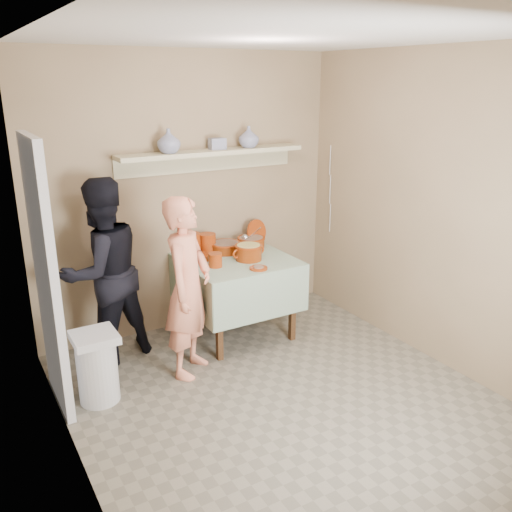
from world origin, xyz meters
TOP-DOWN VIEW (x-y plane):
  - ground at (0.00, 0.00)m, footprint 3.50×3.50m
  - tile_panel at (-1.46, 0.95)m, footprint 0.06×0.70m
  - plate_stack_a at (-0.07, 1.55)m, footprint 0.16×0.16m
  - plate_stack_b at (0.09, 1.56)m, footprint 0.16×0.16m
  - bowl_stack at (-0.02, 1.17)m, footprint 0.12×0.12m
  - empty_bowl at (-0.04, 1.41)m, footprint 0.17×0.17m
  - propped_lid at (0.66, 1.61)m, footprint 0.26×0.13m
  - vase_right at (0.57, 1.60)m, footprint 0.24×0.24m
  - vase_left at (-0.23, 1.60)m, footprint 0.26×0.26m
  - ceramic_box at (0.25, 1.63)m, footprint 0.15×0.11m
  - person_cook at (-0.42, 0.86)m, footprint 0.64×0.64m
  - person_helper at (-0.95, 1.42)m, footprint 0.92×0.80m
  - room_shell at (0.00, 0.00)m, footprint 3.04×3.54m
  - serving_table at (0.25, 1.28)m, footprint 0.97×0.97m
  - cazuela_meat_a at (0.25, 1.49)m, footprint 0.30×0.30m
  - cazuela_meat_b at (0.55, 1.52)m, footprint 0.28×0.28m
  - ladle at (0.48, 1.51)m, footprint 0.08×0.26m
  - cazuela_rice at (0.33, 1.19)m, footprint 0.33×0.25m
  - front_plate at (0.27, 0.92)m, footprint 0.16×0.16m
  - wall_shelf at (0.20, 1.65)m, footprint 1.80×0.25m
  - trash_bin at (-1.21, 0.80)m, footprint 0.32×0.32m
  - electrical_cord at (1.47, 1.48)m, footprint 0.01×0.05m

SIDE VIEW (x-z plane):
  - ground at x=0.00m, z-range 0.00..0.00m
  - trash_bin at x=-1.21m, z-range 0.00..0.56m
  - serving_table at x=0.25m, z-range 0.26..1.02m
  - person_cook at x=-0.42m, z-range 0.00..1.49m
  - front_plate at x=0.27m, z-range 0.76..0.78m
  - empty_bowl at x=-0.04m, z-range 0.76..0.81m
  - person_helper at x=-0.95m, z-range 0.00..1.60m
  - cazuela_meat_a at x=0.25m, z-range 0.77..0.87m
  - cazuela_meat_b at x=0.55m, z-range 0.77..0.87m
  - bowl_stack at x=-0.02m, z-range 0.76..0.88m
  - cazuela_rice at x=0.33m, z-range 0.77..0.92m
  - plate_stack_b at x=0.09m, z-range 0.76..0.95m
  - plate_stack_a at x=-0.07m, z-range 0.76..0.98m
  - ladle at x=0.48m, z-range 0.78..0.97m
  - propped_lid at x=0.66m, z-range 0.76..1.00m
  - tile_panel at x=-1.46m, z-range 0.00..2.00m
  - electrical_cord at x=1.47m, z-range 0.80..1.70m
  - room_shell at x=0.00m, z-range 0.30..2.92m
  - wall_shelf at x=0.20m, z-range 1.57..1.78m
  - ceramic_box at x=0.25m, z-range 1.72..1.82m
  - vase_right at x=0.57m, z-range 1.72..1.92m
  - vase_left at x=-0.23m, z-range 1.72..1.93m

